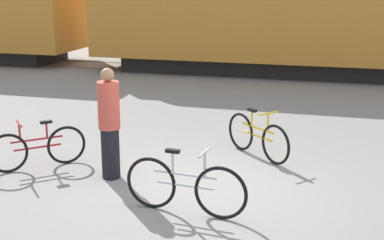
{
  "coord_description": "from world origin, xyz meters",
  "views": [
    {
      "loc": [
        1.93,
        -7.67,
        3.22
      ],
      "look_at": [
        -0.18,
        -0.01,
        1.1
      ],
      "focal_mm": 50.0,
      "sensor_mm": 36.0,
      "label": 1
    }
  ],
  "objects": [
    {
      "name": "rail_near",
      "position": [
        0.0,
        10.14,
        0.01
      ],
      "size": [
        53.45,
        0.07,
        0.01
      ],
      "primitive_type": "cube",
      "color": "#4C4238",
      "rests_on": "ground_plane"
    },
    {
      "name": "bicycle_silver",
      "position": [
        -0.01,
        -0.99,
        0.4
      ],
      "size": [
        1.81,
        0.46,
        0.95
      ],
      "color": "black",
      "rests_on": "ground_plane"
    },
    {
      "name": "rail_far",
      "position": [
        0.0,
        11.57,
        0.01
      ],
      "size": [
        53.45,
        0.07,
        0.01
      ],
      "primitive_type": "cube",
      "color": "#4C4238",
      "rests_on": "ground_plane"
    },
    {
      "name": "bicycle_yellow",
      "position": [
        0.59,
        1.74,
        0.38
      ],
      "size": [
        1.32,
        1.18,
        0.9
      ],
      "color": "black",
      "rests_on": "ground_plane"
    },
    {
      "name": "bicycle_maroon",
      "position": [
        -2.99,
        0.11,
        0.37
      ],
      "size": [
        1.27,
        1.21,
        0.86
      ],
      "color": "black",
      "rests_on": "ground_plane"
    },
    {
      "name": "ground_plane",
      "position": [
        0.0,
        0.0,
        0.0
      ],
      "size": [
        80.0,
        80.0,
        0.0
      ],
      "primitive_type": "plane",
      "color": "gray"
    },
    {
      "name": "person_in_red",
      "position": [
        -1.58,
        0.03,
        0.93
      ],
      "size": [
        0.35,
        0.35,
        1.84
      ],
      "rotation": [
        0.0,
        0.0,
        0.27
      ],
      "color": "black",
      "rests_on": "ground_plane"
    }
  ]
}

